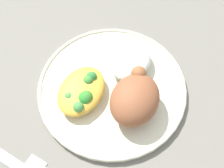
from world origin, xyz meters
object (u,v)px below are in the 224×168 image
object	(u,v)px
roasted_chicken	(135,99)
rice_pile	(130,61)
plate	(112,88)
mac_cheese_with_broccoli	(82,91)

from	to	relation	value
roasted_chicken	rice_pile	bearing A→B (deg)	28.69
plate	mac_cheese_with_broccoli	world-z (taller)	mac_cheese_with_broccoli
roasted_chicken	rice_pile	distance (m)	0.09
plate	mac_cheese_with_broccoli	xyz separation A→B (m)	(-0.04, 0.04, 0.02)
rice_pile	plate	bearing A→B (deg)	168.91
roasted_chicken	mac_cheese_with_broccoli	size ratio (longest dim) A/B	1.01
plate	roasted_chicken	size ratio (longest dim) A/B	2.62
rice_pile	mac_cheese_with_broccoli	bearing A→B (deg)	151.94
plate	rice_pile	size ratio (longest dim) A/B	3.01
plate	roasted_chicken	xyz separation A→B (m)	(-0.02, -0.06, 0.04)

